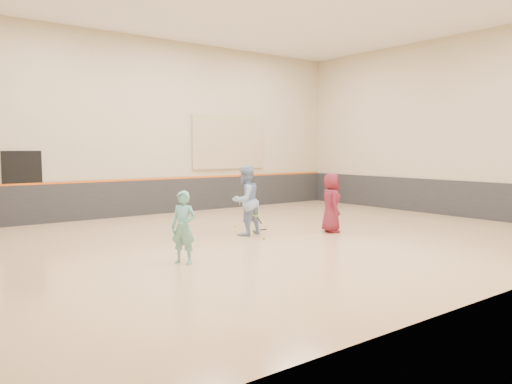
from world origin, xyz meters
TOP-DOWN VIEW (x-y plane):
  - room at (0.00, 0.00)m, footprint 15.04×12.04m
  - wainscot_back at (0.00, 5.97)m, footprint 14.90×0.04m
  - wainscot_right at (7.47, 0.00)m, footprint 0.04×11.90m
  - accent_stripe at (0.00, 5.96)m, footprint 14.90×0.03m
  - acoustic_panel at (2.80, 5.95)m, footprint 3.20×0.08m
  - doorway at (-4.50, 5.98)m, footprint 1.10×0.05m
  - girl at (-3.14, -1.18)m, footprint 0.57×0.63m
  - instructor at (-0.27, 0.70)m, footprint 1.00×0.85m
  - young_man at (1.86, -0.33)m, footprint 0.82×0.93m
  - held_racket at (-0.11, 0.52)m, footprint 0.47×0.47m
  - spare_racket at (0.28, 1.05)m, footprint 0.65×0.65m
  - ball_under_racket at (-0.31, -0.14)m, footprint 0.07×0.07m
  - ball_in_hand at (1.96, -0.49)m, footprint 0.07×0.07m
  - ball_beside_spare at (0.25, 1.92)m, footprint 0.07×0.07m

SIDE VIEW (x-z plane):
  - ball_under_racket at x=-0.31m, z-range 0.00..0.07m
  - ball_beside_spare at x=0.25m, z-range 0.00..0.07m
  - spare_racket at x=0.28m, z-range 0.00..0.15m
  - wainscot_back at x=0.00m, z-range 0.00..1.20m
  - wainscot_right at x=7.47m, z-range 0.00..1.20m
  - held_racket at x=-0.11m, z-range 0.38..0.83m
  - girl at x=-3.14m, z-range 0.00..1.44m
  - young_man at x=1.86m, z-range 0.00..1.60m
  - room at x=0.00m, z-range -2.30..3.92m
  - instructor at x=-0.27m, z-range 0.00..1.82m
  - ball_in_hand at x=1.96m, z-range 0.92..0.99m
  - doorway at x=-4.50m, z-range 0.00..2.20m
  - accent_stripe at x=0.00m, z-range 1.19..1.25m
  - acoustic_panel at x=2.80m, z-range 1.50..3.50m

